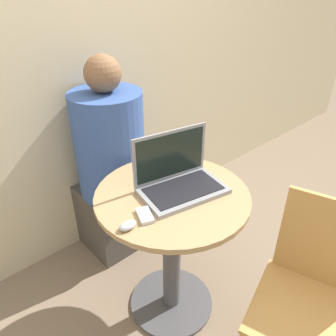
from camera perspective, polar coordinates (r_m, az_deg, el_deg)
name	(u,v)px	position (r m, az deg, el deg)	size (l,w,h in m)	color
ground_plane	(171,302)	(1.96, 0.59, -22.35)	(12.00, 12.00, 0.00)	#7F6B56
back_wall	(66,35)	(1.88, -17.37, 21.20)	(7.00, 0.05, 2.60)	beige
round_table	(172,235)	(1.59, 0.68, -11.55)	(0.69, 0.69, 0.74)	#4C4C51
laptop	(179,178)	(1.45, 1.85, -1.72)	(0.41, 0.30, 0.25)	gray
cell_phone	(145,216)	(1.31, -4.05, -8.26)	(0.09, 0.11, 0.02)	silver
computer_mouse	(128,225)	(1.26, -7.02, -9.90)	(0.07, 0.05, 0.03)	#B2B2B7
chair_empty	(310,301)	(1.50, 23.52, -20.46)	(0.50, 0.50, 0.87)	tan
person_seated	(107,176)	(2.03, -10.51, -1.30)	(0.39, 0.61, 1.24)	#4C4742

